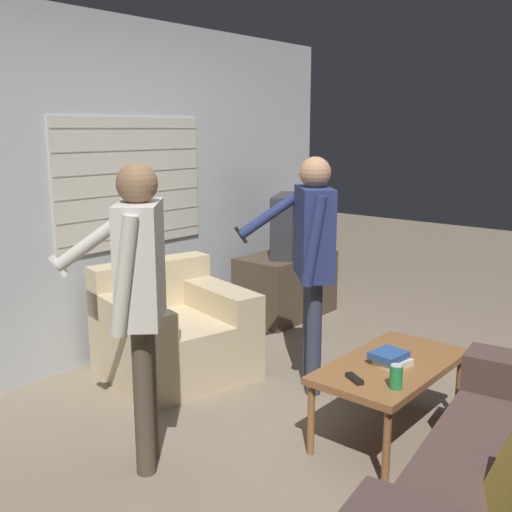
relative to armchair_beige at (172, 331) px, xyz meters
name	(u,v)px	position (x,y,z in m)	size (l,w,h in m)	color
ground_plane	(327,438)	(-0.08, -1.39, -0.31)	(16.00, 16.00, 0.00)	#7F705B
wall_back	(104,192)	(-0.07, 0.63, 0.97)	(5.20, 0.08, 2.55)	#ADB2B7
armchair_beige	(172,331)	(0.00, 0.00, 0.00)	(1.10, 1.08, 0.78)	#C6B289
coffee_table	(391,370)	(0.18, -1.64, 0.09)	(0.99, 0.53, 0.45)	brown
tv_stand	(286,285)	(1.60, 0.19, -0.02)	(0.93, 0.54, 0.59)	#4C3D2D
tv	(286,225)	(1.60, 0.20, 0.56)	(0.65, 0.48, 0.56)	#2D2D33
person_left_standing	(139,282)	(-0.92, -0.82, 0.68)	(0.49, 0.75, 1.58)	#4C4233
person_right_standing	(312,246)	(0.41, -0.92, 0.68)	(0.52, 0.78, 1.56)	#33384C
book_stack	(391,358)	(0.15, -1.65, 0.17)	(0.21, 0.21, 0.07)	beige
soda_can	(396,377)	(-0.12, -1.82, 0.20)	(0.07, 0.07, 0.13)	#238E47
spare_remote	(354,379)	(-0.17, -1.61, 0.15)	(0.10, 0.13, 0.02)	black
floor_fan	(240,320)	(0.80, 0.07, -0.13)	(0.31, 0.20, 0.38)	#A8A8AD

